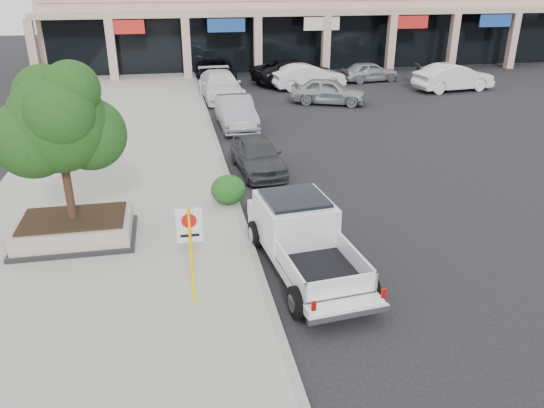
{
  "coord_description": "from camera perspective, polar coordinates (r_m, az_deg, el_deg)",
  "views": [
    {
      "loc": [
        -3.4,
        -11.22,
        6.91
      ],
      "look_at": [
        -0.93,
        1.5,
        1.25
      ],
      "focal_mm": 35.0,
      "sensor_mm": 36.0,
      "label": 1
    }
  ],
  "objects": [
    {
      "name": "ground",
      "position": [
        13.61,
        5.09,
        -7.0
      ],
      "size": [
        120.0,
        120.0,
        0.0
      ],
      "primitive_type": "plane",
      "color": "black",
      "rests_on": "ground"
    },
    {
      "name": "lot_car_b",
      "position": [
        35.14,
        3.91,
        13.52
      ],
      "size": [
        4.92,
        2.29,
        1.56
      ],
      "primitive_type": "imported",
      "rotation": [
        0.0,
        0.0,
        1.71
      ],
      "color": "silver",
      "rests_on": "ground"
    },
    {
      "name": "strip_mall",
      "position": [
        46.62,
        3.42,
        20.92
      ],
      "size": [
        40.55,
        12.43,
        9.5
      ],
      "color": "tan",
      "rests_on": "ground"
    },
    {
      "name": "curb",
      "position": [
        18.62,
        -4.51,
        2.0
      ],
      "size": [
        0.2,
        52.0,
        0.15
      ],
      "primitive_type": "cube",
      "color": "gray",
      "rests_on": "ground"
    },
    {
      "name": "no_parking_sign",
      "position": [
        11.43,
        -8.76,
        -4.19
      ],
      "size": [
        0.55,
        0.09,
        2.3
      ],
      "color": "yellow",
      "rests_on": "sidewalk"
    },
    {
      "name": "sidewalk",
      "position": [
        18.65,
        -16.65,
        1.07
      ],
      "size": [
        8.0,
        52.0,
        0.15
      ],
      "primitive_type": "cube",
      "color": "gray",
      "rests_on": "ground"
    },
    {
      "name": "planter_tree",
      "position": [
        14.64,
        -21.45,
        8.17
      ],
      "size": [
        2.9,
        2.55,
        4.0
      ],
      "color": "black",
      "rests_on": "planter"
    },
    {
      "name": "lot_car_d",
      "position": [
        36.73,
        2.49,
        14.04
      ],
      "size": [
        6.32,
        3.97,
        1.63
      ],
      "primitive_type": "imported",
      "rotation": [
        0.0,
        0.0,
        1.8
      ],
      "color": "black",
      "rests_on": "ground"
    },
    {
      "name": "lot_car_c",
      "position": [
        38.52,
        18.6,
        13.1
      ],
      "size": [
        4.86,
        2.79,
        1.33
      ],
      "primitive_type": "imported",
      "rotation": [
        0.0,
        0.0,
        1.36
      ],
      "color": "#2D3033",
      "rests_on": "ground"
    },
    {
      "name": "planter",
      "position": [
        15.49,
        -20.42,
        -2.52
      ],
      "size": [
        3.2,
        2.2,
        0.68
      ],
      "color": "black",
      "rests_on": "sidewalk"
    },
    {
      "name": "hedge",
      "position": [
        16.83,
        -4.73,
        1.57
      ],
      "size": [
        1.1,
        0.99,
        0.93
      ],
      "primitive_type": "ellipsoid",
      "color": "#174C15",
      "rests_on": "sidewalk"
    },
    {
      "name": "curb_car_c",
      "position": [
        32.15,
        -5.55,
        12.55
      ],
      "size": [
        2.58,
        5.64,
        1.6
      ],
      "primitive_type": "imported",
      "rotation": [
        0.0,
        0.0,
        0.06
      ],
      "color": "silver",
      "rests_on": "ground"
    },
    {
      "name": "pickup_truck",
      "position": [
        13.1,
        3.78,
        -4.1
      ],
      "size": [
        2.49,
        5.45,
        1.66
      ],
      "primitive_type": null,
      "rotation": [
        0.0,
        0.0,
        0.1
      ],
      "color": "white",
      "rests_on": "ground"
    },
    {
      "name": "curb_car_b",
      "position": [
        25.92,
        -3.93,
        9.82
      ],
      "size": [
        1.7,
        4.6,
        1.5
      ],
      "primitive_type": "imported",
      "rotation": [
        0.0,
        0.0,
        0.02
      ],
      "color": "gray",
      "rests_on": "ground"
    },
    {
      "name": "lot_car_a",
      "position": [
        30.99,
        6.12,
        11.98
      ],
      "size": [
        4.62,
        3.27,
        1.46
      ],
      "primitive_type": "imported",
      "rotation": [
        0.0,
        0.0,
        1.17
      ],
      "color": "#95989C",
      "rests_on": "ground"
    },
    {
      "name": "curb_car_d",
      "position": [
        37.43,
        -6.06,
        14.02
      ],
      "size": [
        2.63,
        5.47,
        1.5
      ],
      "primitive_type": "imported",
      "rotation": [
        0.0,
        0.0,
        -0.03
      ],
      "color": "black",
      "rests_on": "ground"
    },
    {
      "name": "lot_car_f",
      "position": [
        36.33,
        18.93,
        12.76
      ],
      "size": [
        5.25,
        2.41,
        1.67
      ],
      "primitive_type": "imported",
      "rotation": [
        0.0,
        0.0,
        1.7
      ],
      "color": "silver",
      "rests_on": "ground"
    },
    {
      "name": "lot_car_e",
      "position": [
        38.12,
        10.46,
        13.83
      ],
      "size": [
        4.16,
        2.1,
        1.36
      ],
      "primitive_type": "imported",
      "rotation": [
        0.0,
        0.0,
        1.7
      ],
      "color": "#95989C",
      "rests_on": "ground"
    },
    {
      "name": "curb_car_a",
      "position": [
        19.88,
        -1.55,
        5.3
      ],
      "size": [
        1.85,
        4.0,
        1.33
      ],
      "primitive_type": "imported",
      "rotation": [
        0.0,
        0.0,
        0.07
      ],
      "color": "#303236",
      "rests_on": "ground"
    }
  ]
}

